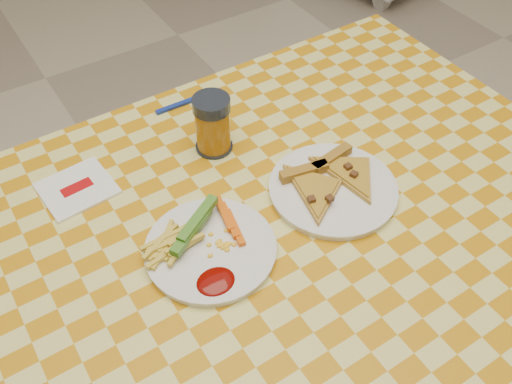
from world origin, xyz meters
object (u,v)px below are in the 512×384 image
table (264,252)px  plate_right (333,190)px  plate_left (211,250)px  drink_glass (213,125)px

table → plate_right: (0.15, 0.00, 0.08)m
table → plate_right: 0.17m
table → plate_left: (-0.11, 0.00, 0.08)m
table → plate_left: 0.13m
plate_left → table: bearing=-0.8°
plate_right → drink_glass: bearing=118.6°
plate_right → plate_left: bearing=179.8°
table → plate_right: plate_right is taller
table → plate_right: bearing=0.2°
drink_glass → plate_left: bearing=-121.2°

